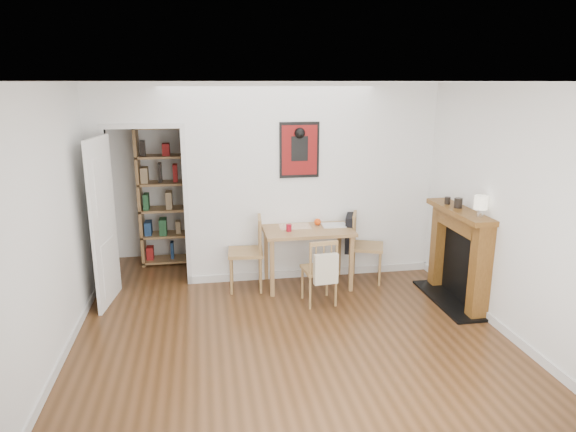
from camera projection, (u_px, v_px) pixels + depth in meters
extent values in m
plane|color=brown|center=(286.00, 323.00, 5.72)|extent=(5.20, 5.20, 0.00)
plane|color=silver|center=(258.00, 170.00, 7.87)|extent=(4.50, 0.00, 4.50)
plane|color=silver|center=(361.00, 318.00, 2.91)|extent=(4.50, 0.00, 4.50)
plane|color=silver|center=(60.00, 219.00, 5.02)|extent=(0.00, 5.20, 5.20)
plane|color=silver|center=(483.00, 202.00, 5.76)|extent=(0.00, 5.20, 5.20)
plane|color=silver|center=(286.00, 82.00, 5.06)|extent=(5.20, 5.20, 0.00)
cube|color=silver|center=(311.00, 183.00, 6.82)|extent=(3.35, 0.10, 2.60)
cube|color=silver|center=(99.00, 190.00, 6.38)|extent=(0.25, 0.10, 2.60)
cube|color=silver|center=(141.00, 105.00, 6.22)|extent=(0.90, 0.10, 0.55)
cube|color=silver|center=(109.00, 211.00, 6.47)|extent=(0.06, 0.14, 2.05)
cube|color=silver|center=(186.00, 208.00, 6.62)|extent=(0.06, 0.14, 2.05)
cube|color=silver|center=(311.00, 273.00, 7.08)|extent=(3.35, 0.02, 0.10)
cube|color=silver|center=(59.00, 365.00, 4.77)|extent=(0.02, 4.00, 0.10)
cube|color=silver|center=(501.00, 327.00, 5.50)|extent=(0.02, 4.00, 0.10)
cube|color=white|center=(104.00, 223.00, 6.02)|extent=(0.15, 0.80, 2.00)
cube|color=black|center=(299.00, 150.00, 6.62)|extent=(0.52, 0.02, 0.72)
cube|color=maroon|center=(300.00, 150.00, 6.60)|extent=(0.46, 0.00, 0.64)
cube|color=olive|center=(308.00, 230.00, 6.61)|extent=(1.14, 0.72, 0.04)
cube|color=olive|center=(272.00, 269.00, 6.34)|extent=(0.05, 0.05, 0.73)
cube|color=olive|center=(351.00, 264.00, 6.50)|extent=(0.05, 0.05, 0.73)
cube|color=olive|center=(266.00, 253.00, 6.91)|extent=(0.05, 0.05, 0.73)
cube|color=olive|center=(339.00, 249.00, 7.07)|extent=(0.05, 0.05, 0.73)
cube|color=black|center=(349.00, 233.00, 6.84)|extent=(0.23, 0.39, 0.48)
cube|color=beige|center=(325.00, 268.00, 5.92)|extent=(0.29, 0.12, 0.36)
cube|color=olive|center=(140.00, 196.00, 7.34)|extent=(0.04, 0.34, 2.03)
cube|color=olive|center=(197.00, 194.00, 7.47)|extent=(0.04, 0.34, 2.03)
cube|color=olive|center=(173.00, 259.00, 7.65)|extent=(0.86, 0.34, 0.03)
cube|color=olive|center=(170.00, 209.00, 7.46)|extent=(0.86, 0.34, 0.03)
cube|color=olive|center=(165.00, 127.00, 7.16)|extent=(0.86, 0.34, 0.03)
cube|color=maroon|center=(169.00, 195.00, 7.41)|extent=(0.75, 0.28, 0.28)
cube|color=brown|center=(480.00, 272.00, 5.69)|extent=(0.20, 0.16, 1.10)
cube|color=brown|center=(440.00, 245.00, 6.64)|extent=(0.20, 0.16, 1.10)
cube|color=brown|center=(460.00, 211.00, 6.02)|extent=(0.30, 1.21, 0.06)
cube|color=brown|center=(462.00, 222.00, 6.05)|extent=(0.20, 0.85, 0.20)
cube|color=black|center=(462.00, 266.00, 6.20)|extent=(0.08, 0.81, 0.88)
cube|color=black|center=(450.00, 299.00, 6.29)|extent=(0.45, 1.25, 0.03)
cylinder|color=maroon|center=(289.00, 228.00, 6.46)|extent=(0.07, 0.07, 0.09)
sphere|color=#E4450C|center=(318.00, 222.00, 6.74)|extent=(0.09, 0.09, 0.09)
cube|color=beige|center=(295.00, 226.00, 6.69)|extent=(0.41, 0.32, 0.00)
cube|color=silver|center=(334.00, 225.00, 6.72)|extent=(0.33, 0.24, 0.02)
cylinder|color=silver|center=(480.00, 213.00, 5.65)|extent=(0.08, 0.08, 0.09)
cylinder|color=beige|center=(481.00, 202.00, 5.62)|extent=(0.15, 0.15, 0.15)
cylinder|color=black|center=(458.00, 203.00, 6.04)|extent=(0.10, 0.10, 0.12)
cylinder|color=black|center=(447.00, 201.00, 6.23)|extent=(0.07, 0.07, 0.09)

